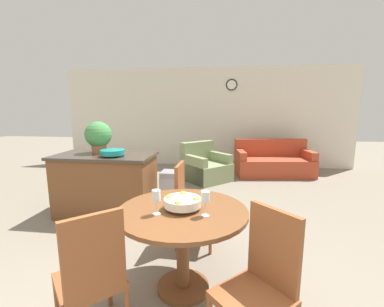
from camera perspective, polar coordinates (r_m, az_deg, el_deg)
name	(u,v)px	position (r m, az deg, el deg)	size (l,w,h in m)	color
wall_back	(205,117)	(7.24, 2.84, 8.01)	(8.00, 0.09, 2.70)	silver
dining_table	(183,228)	(2.32, -2.08, -16.21)	(1.12, 1.12, 0.76)	brown
dining_chair_near_left	(92,274)	(2.01, -21.41, -23.61)	(0.59, 0.59, 0.98)	brown
dining_chair_near_right	(261,280)	(1.90, 15.18, -25.47)	(0.59, 0.59, 0.98)	brown
dining_chair_far_side	(189,202)	(3.07, -0.70, -10.75)	(0.43, 0.43, 0.98)	brown
fruit_bowl	(182,202)	(2.22, -2.15, -10.69)	(0.32, 0.32, 0.12)	silver
wine_glass_left	(156,196)	(2.11, -7.95, -9.43)	(0.07, 0.07, 0.21)	silver
wine_glass_right	(205,198)	(2.06, 3.01, -9.80)	(0.07, 0.07, 0.21)	silver
kitchen_island	(107,184)	(4.16, -18.47, -6.45)	(1.46, 0.80, 0.93)	brown
teal_bowl	(113,152)	(3.84, -17.21, 0.25)	(0.34, 0.34, 0.09)	teal
potted_plant	(98,136)	(4.17, -20.09, 3.71)	(0.40, 0.40, 0.48)	#A36642
trash_bin	(171,193)	(3.96, -4.67, -8.77)	(0.29, 0.30, 0.68)	#9E9EA3
couch	(273,163)	(6.57, 17.53, -2.01)	(1.87, 1.09, 0.84)	#B24228
armchair	(205,167)	(5.81, 2.92, -3.12)	(1.23, 1.23, 0.85)	gray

